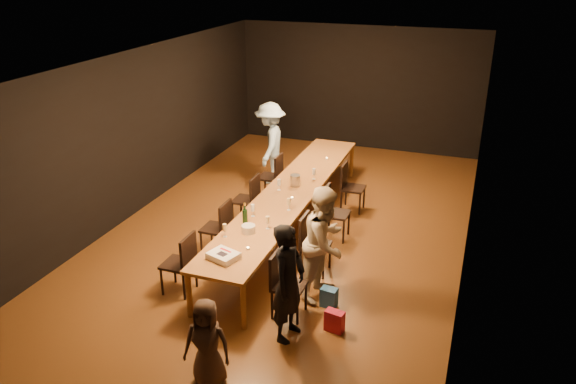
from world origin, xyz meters
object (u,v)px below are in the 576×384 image
(woman_tan, at_px, (325,242))
(plate_stack, at_px, (248,229))
(chair_left_0, at_px, (178,263))
(chair_right_2, at_px, (337,213))
(champagne_bottle, at_px, (245,213))
(birthday_cake, at_px, (223,256))
(table, at_px, (290,194))
(chair_right_0, at_px, (289,285))
(child, at_px, (207,343))
(chair_left_2, at_px, (246,199))
(chair_right_3, at_px, (353,187))
(man_blue, at_px, (270,143))
(chair_right_1, at_px, (316,245))
(ice_bucket, at_px, (295,180))
(chair_left_1, at_px, (216,228))
(woman_birthday, at_px, (289,283))
(chair_left_3, at_px, (270,176))

(woman_tan, xyz_separation_m, plate_stack, (-1.20, 0.07, -0.03))
(chair_left_0, bearing_deg, chair_right_2, -35.31)
(chair_left_0, height_order, champagne_bottle, champagne_bottle)
(birthday_cake, bearing_deg, table, 106.61)
(chair_right_0, bearing_deg, child, -14.96)
(chair_left_0, height_order, plate_stack, chair_left_0)
(table, height_order, chair_left_2, chair_left_2)
(chair_left_2, height_order, plate_stack, chair_left_2)
(chair_right_3, xyz_separation_m, man_blue, (-2.01, 0.81, 0.40))
(chair_right_2, bearing_deg, woman_tan, 9.75)
(plate_stack, bearing_deg, chair_right_1, 27.80)
(champagne_bottle, bearing_deg, ice_bucket, 81.98)
(table, height_order, birthday_cake, birthday_cake)
(table, distance_m, ice_bucket, 0.31)
(chair_right_0, relative_size, chair_right_1, 1.00)
(chair_right_0, bearing_deg, chair_left_1, -125.22)
(woman_birthday, bearing_deg, table, 26.64)
(chair_left_3, distance_m, plate_stack, 3.00)
(woman_birthday, distance_m, plate_stack, 1.57)
(chair_left_1, relative_size, woman_tan, 0.56)
(man_blue, bearing_deg, table, 17.94)
(chair_right_0, distance_m, chair_right_3, 3.60)
(chair_right_1, distance_m, plate_stack, 1.08)
(child, height_order, ice_bucket, child)
(table, bearing_deg, woman_birthday, -70.61)
(woman_birthday, distance_m, woman_tan, 1.10)
(chair_left_0, height_order, birthday_cake, chair_left_0)
(chair_left_0, distance_m, man_blue, 4.44)
(chair_right_3, xyz_separation_m, woman_tan, (0.30, -2.95, 0.37))
(birthday_cake, xyz_separation_m, champagne_bottle, (-0.17, 1.11, 0.12))
(chair_right_1, distance_m, chair_left_3, 2.94)
(woman_birthday, xyz_separation_m, ice_bucket, (-1.00, 3.11, 0.06))
(birthday_cake, height_order, ice_bucket, ice_bucket)
(table, bearing_deg, chair_left_2, 180.00)
(chair_right_1, bearing_deg, ice_bucket, -150.07)
(chair_right_3, xyz_separation_m, child, (-0.42, -5.16, 0.09))
(chair_left_2, distance_m, child, 4.16)
(chair_right_1, relative_size, woman_tan, 0.56)
(plate_stack, xyz_separation_m, ice_bucket, (0.06, 1.95, 0.04))
(chair_left_3, relative_size, man_blue, 0.53)
(chair_right_1, xyz_separation_m, chair_right_2, (0.00, 1.20, 0.00))
(chair_left_0, xyz_separation_m, chair_left_3, (0.00, 3.60, 0.00))
(chair_left_2, distance_m, chair_left_3, 1.20)
(chair_left_2, relative_size, champagne_bottle, 2.83)
(chair_right_3, relative_size, ice_bucket, 4.68)
(table, xyz_separation_m, chair_left_1, (-0.85, -1.20, -0.24))
(man_blue, xyz_separation_m, plate_stack, (1.10, -3.68, -0.06))
(chair_left_2, xyz_separation_m, child, (1.28, -3.96, 0.09))
(man_blue, bearing_deg, woman_tan, 19.57)
(chair_left_2, xyz_separation_m, woman_birthday, (1.85, -2.84, 0.33))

